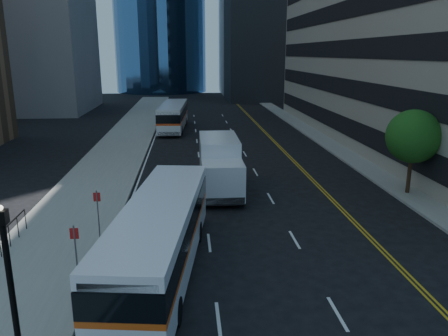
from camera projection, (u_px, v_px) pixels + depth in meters
name	position (u px, v px, depth m)	size (l,w,h in m)	color
ground	(294.00, 260.00, 18.42)	(160.00, 160.00, 0.00)	black
sidewalk_west	(124.00, 144.00, 41.64)	(5.00, 90.00, 0.15)	gray
sidewalk_east	(323.00, 140.00, 43.21)	(2.00, 90.00, 0.15)	gray
street_tree	(413.00, 137.00, 25.92)	(3.20, 3.20, 5.10)	#332114
lamp_post	(10.00, 283.00, 11.22)	(0.28, 0.28, 4.56)	black
bus_front	(161.00, 235.00, 16.95)	(3.97, 11.59, 2.93)	white
bus_rear	(173.00, 116.00, 49.24)	(3.19, 11.45, 2.92)	white
box_truck	(220.00, 165.00, 27.08)	(2.43, 6.91, 3.30)	silver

